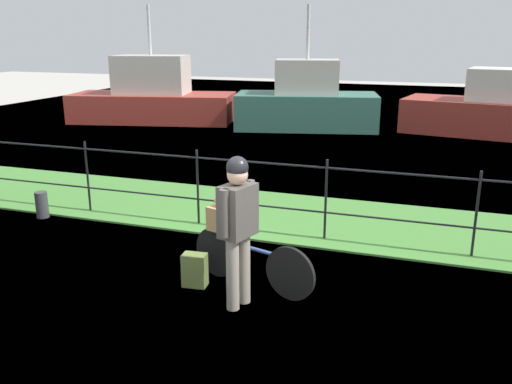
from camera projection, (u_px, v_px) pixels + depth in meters
ground_plane at (197, 296)px, 6.20m from camera, size 60.00×60.00×0.00m
grass_strip at (275, 215)px, 8.94m from camera, size 27.00×2.40×0.03m
harbor_water at (363, 124)px, 17.93m from camera, size 30.00×30.00×0.00m
iron_fence at (259, 188)px, 8.01m from camera, size 18.04×0.04×1.20m
bicycle_main at (250, 260)px, 6.35m from camera, size 1.63×0.54×0.63m
wooden_crate at (224, 218)px, 6.44m from camera, size 0.40×0.36×0.29m
terrier_dog at (225, 201)px, 6.37m from camera, size 0.32×0.22×0.18m
cyclist_person at (238, 219)px, 5.71m from camera, size 0.37×0.52×1.68m
backpack_on_paving at (195, 270)px, 6.40m from camera, size 0.30×0.21×0.40m
mooring_bollard at (42, 205)px, 8.80m from camera, size 0.20×0.20×0.43m
moored_boat_near at (153, 98)px, 18.31m from camera, size 5.70×3.18×3.79m
moored_boat_far at (306, 103)px, 16.93m from camera, size 4.66×2.83×3.72m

